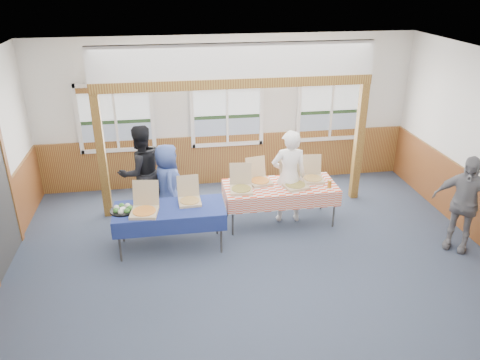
{
  "coord_description": "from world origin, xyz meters",
  "views": [
    {
      "loc": [
        -1.24,
        -6.04,
        4.39
      ],
      "look_at": [
        -0.12,
        1.0,
        1.15
      ],
      "focal_mm": 35.0,
      "sensor_mm": 36.0,
      "label": 1
    }
  ],
  "objects_px": {
    "table_left": "(169,211)",
    "man_blue": "(168,184)",
    "table_right": "(280,188)",
    "woman_white": "(289,177)",
    "woman_black": "(141,172)",
    "person_grey": "(463,203)"
  },
  "relations": [
    {
      "from": "woman_black",
      "to": "man_blue",
      "type": "height_order",
      "value": "woman_black"
    },
    {
      "from": "table_right",
      "to": "woman_white",
      "type": "height_order",
      "value": "woman_white"
    },
    {
      "from": "table_left",
      "to": "person_grey",
      "type": "relative_size",
      "value": 1.19
    },
    {
      "from": "table_right",
      "to": "man_blue",
      "type": "distance_m",
      "value": 2.08
    },
    {
      "from": "woman_white",
      "to": "person_grey",
      "type": "relative_size",
      "value": 1.06
    },
    {
      "from": "person_grey",
      "to": "table_left",
      "type": "bearing_deg",
      "value": -145.22
    },
    {
      "from": "man_blue",
      "to": "table_right",
      "type": "bearing_deg",
      "value": -107.39
    },
    {
      "from": "woman_black",
      "to": "person_grey",
      "type": "xyz_separation_m",
      "value": [
        5.3,
        -2.01,
        -0.07
      ]
    },
    {
      "from": "table_right",
      "to": "woman_white",
      "type": "relative_size",
      "value": 1.17
    },
    {
      "from": "table_left",
      "to": "table_right",
      "type": "height_order",
      "value": "same"
    },
    {
      "from": "woman_black",
      "to": "person_grey",
      "type": "bearing_deg",
      "value": 132.43
    },
    {
      "from": "woman_black",
      "to": "table_right",
      "type": "bearing_deg",
      "value": 138.63
    },
    {
      "from": "table_left",
      "to": "person_grey",
      "type": "height_order",
      "value": "person_grey"
    },
    {
      "from": "table_right",
      "to": "table_left",
      "type": "bearing_deg",
      "value": -162.31
    },
    {
      "from": "table_right",
      "to": "man_blue",
      "type": "bearing_deg",
      "value": 171.14
    },
    {
      "from": "woman_white",
      "to": "man_blue",
      "type": "height_order",
      "value": "woman_white"
    },
    {
      "from": "man_blue",
      "to": "person_grey",
      "type": "distance_m",
      "value": 5.12
    },
    {
      "from": "woman_white",
      "to": "woman_black",
      "type": "bearing_deg",
      "value": -9.5
    },
    {
      "from": "table_left",
      "to": "man_blue",
      "type": "height_order",
      "value": "man_blue"
    },
    {
      "from": "table_left",
      "to": "man_blue",
      "type": "distance_m",
      "value": 0.97
    },
    {
      "from": "man_blue",
      "to": "woman_black",
      "type": "bearing_deg",
      "value": 53.81
    },
    {
      "from": "table_left",
      "to": "woman_white",
      "type": "relative_size",
      "value": 1.12
    }
  ]
}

